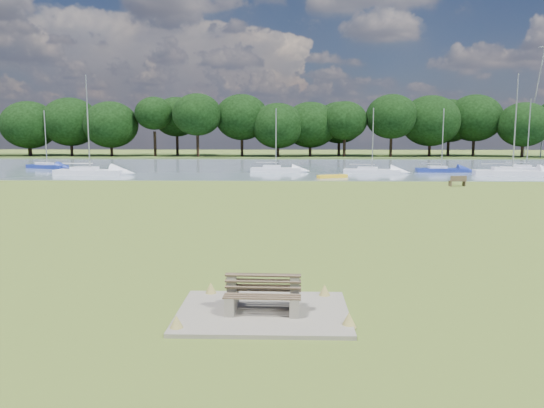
{
  "coord_description": "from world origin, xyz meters",
  "views": [
    {
      "loc": [
        0.59,
        -26.57,
        4.47
      ],
      "look_at": [
        -0.14,
        -2.0,
        1.13
      ],
      "focal_mm": 35.0,
      "sensor_mm": 36.0,
      "label": 1
    }
  ],
  "objects_px": {
    "sailboat_1": "(526,167)",
    "sailboat_4": "(89,170)",
    "sailboat_3": "(441,169)",
    "kayak": "(332,176)",
    "riverbank_bench": "(458,181)",
    "sailboat_7": "(275,168)",
    "sailboat_0": "(47,165)",
    "sailboat_2": "(512,171)",
    "bench_pair": "(263,295)",
    "sailboat_8": "(371,170)"
  },
  "relations": [
    {
      "from": "sailboat_1",
      "to": "bench_pair",
      "type": "bearing_deg",
      "value": -101.1
    },
    {
      "from": "riverbank_bench",
      "to": "kayak",
      "type": "relative_size",
      "value": 0.49
    },
    {
      "from": "sailboat_0",
      "to": "sailboat_3",
      "type": "relative_size",
      "value": 1.01
    },
    {
      "from": "kayak",
      "to": "sailboat_7",
      "type": "relative_size",
      "value": 0.44
    },
    {
      "from": "sailboat_8",
      "to": "sailboat_3",
      "type": "bearing_deg",
      "value": 23.95
    },
    {
      "from": "kayak",
      "to": "riverbank_bench",
      "type": "bearing_deg",
      "value": -61.46
    },
    {
      "from": "sailboat_3",
      "to": "sailboat_4",
      "type": "bearing_deg",
      "value": -170.83
    },
    {
      "from": "sailboat_0",
      "to": "sailboat_3",
      "type": "xyz_separation_m",
      "value": [
        46.58,
        -4.51,
        -0.03
      ]
    },
    {
      "from": "sailboat_4",
      "to": "sailboat_8",
      "type": "xyz_separation_m",
      "value": [
        29.84,
        2.97,
        -0.12
      ]
    },
    {
      "from": "sailboat_2",
      "to": "sailboat_4",
      "type": "bearing_deg",
      "value": -171.18
    },
    {
      "from": "bench_pair",
      "to": "sailboat_2",
      "type": "height_order",
      "value": "sailboat_2"
    },
    {
      "from": "sailboat_0",
      "to": "sailboat_4",
      "type": "bearing_deg",
      "value": -24.77
    },
    {
      "from": "sailboat_4",
      "to": "bench_pair",
      "type": "bearing_deg",
      "value": -61.0
    },
    {
      "from": "sailboat_8",
      "to": "sailboat_4",
      "type": "bearing_deg",
      "value": -162.94
    },
    {
      "from": "sailboat_2",
      "to": "bench_pair",
      "type": "bearing_deg",
      "value": -110.34
    },
    {
      "from": "kayak",
      "to": "sailboat_4",
      "type": "distance_m",
      "value": 25.31
    },
    {
      "from": "sailboat_1",
      "to": "sailboat_7",
      "type": "distance_m",
      "value": 28.57
    },
    {
      "from": "sailboat_4",
      "to": "sailboat_8",
      "type": "distance_m",
      "value": 29.99
    },
    {
      "from": "kayak",
      "to": "sailboat_3",
      "type": "xyz_separation_m",
      "value": [
        12.71,
        7.86,
        0.25
      ]
    },
    {
      "from": "riverbank_bench",
      "to": "sailboat_3",
      "type": "height_order",
      "value": "sailboat_3"
    },
    {
      "from": "riverbank_bench",
      "to": "kayak",
      "type": "distance_m",
      "value": 12.24
    },
    {
      "from": "sailboat_7",
      "to": "sailboat_1",
      "type": "bearing_deg",
      "value": 7.62
    },
    {
      "from": "sailboat_3",
      "to": "riverbank_bench",
      "type": "bearing_deg",
      "value": -98.88
    },
    {
      "from": "bench_pair",
      "to": "sailboat_7",
      "type": "height_order",
      "value": "sailboat_7"
    },
    {
      "from": "sailboat_0",
      "to": "sailboat_2",
      "type": "distance_m",
      "value": 53.22
    },
    {
      "from": "sailboat_8",
      "to": "bench_pair",
      "type": "bearing_deg",
      "value": -90.71
    },
    {
      "from": "riverbank_bench",
      "to": "sailboat_7",
      "type": "relative_size",
      "value": 0.22
    },
    {
      "from": "riverbank_bench",
      "to": "sailboat_2",
      "type": "bearing_deg",
      "value": 38.31
    },
    {
      "from": "sailboat_4",
      "to": "sailboat_8",
      "type": "height_order",
      "value": "sailboat_4"
    },
    {
      "from": "sailboat_1",
      "to": "sailboat_4",
      "type": "distance_m",
      "value": 48.3
    },
    {
      "from": "bench_pair",
      "to": "sailboat_1",
      "type": "height_order",
      "value": "sailboat_1"
    },
    {
      "from": "sailboat_3",
      "to": "sailboat_4",
      "type": "xyz_separation_m",
      "value": [
        -37.82,
        -4.75,
        0.1
      ]
    },
    {
      "from": "bench_pair",
      "to": "sailboat_4",
      "type": "distance_m",
      "value": 46.74
    },
    {
      "from": "bench_pair",
      "to": "sailboat_1",
      "type": "distance_m",
      "value": 55.86
    },
    {
      "from": "kayak",
      "to": "sailboat_8",
      "type": "bearing_deg",
      "value": 27.6
    },
    {
      "from": "kayak",
      "to": "sailboat_7",
      "type": "distance_m",
      "value": 9.26
    },
    {
      "from": "sailboat_0",
      "to": "sailboat_1",
      "type": "relative_size",
      "value": 0.87
    },
    {
      "from": "riverbank_bench",
      "to": "sailboat_8",
      "type": "height_order",
      "value": "sailboat_8"
    },
    {
      "from": "sailboat_7",
      "to": "kayak",
      "type": "bearing_deg",
      "value": -48.57
    },
    {
      "from": "bench_pair",
      "to": "sailboat_0",
      "type": "height_order",
      "value": "sailboat_0"
    },
    {
      "from": "sailboat_1",
      "to": "kayak",
      "type": "bearing_deg",
      "value": -138.8
    },
    {
      "from": "sailboat_8",
      "to": "sailboat_7",
      "type": "bearing_deg",
      "value": -175.13
    },
    {
      "from": "sailboat_1",
      "to": "riverbank_bench",
      "type": "bearing_deg",
      "value": -109.05
    },
    {
      "from": "sailboat_3",
      "to": "bench_pair",
      "type": "bearing_deg",
      "value": -108.6
    },
    {
      "from": "riverbank_bench",
      "to": "sailboat_1",
      "type": "bearing_deg",
      "value": 40.44
    },
    {
      "from": "sailboat_3",
      "to": "sailboat_4",
      "type": "height_order",
      "value": "sailboat_4"
    },
    {
      "from": "bench_pair",
      "to": "sailboat_2",
      "type": "xyz_separation_m",
      "value": [
        23.48,
        42.22,
        0.05
      ]
    },
    {
      "from": "kayak",
      "to": "sailboat_2",
      "type": "distance_m",
      "value": 18.82
    },
    {
      "from": "sailboat_1",
      "to": "sailboat_3",
      "type": "bearing_deg",
      "value": -152.33
    },
    {
      "from": "bench_pair",
      "to": "sailboat_7",
      "type": "xyz_separation_m",
      "value": [
        -0.79,
        46.32,
        -0.0
      ]
    }
  ]
}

